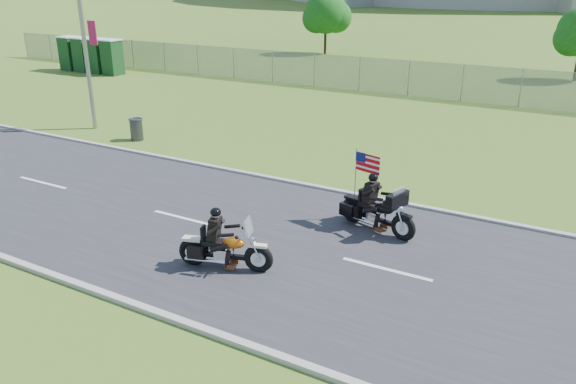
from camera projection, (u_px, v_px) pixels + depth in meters
The scene contains 13 objects.
ground at pixel (244, 235), 15.00m from camera, with size 420.00×420.00×0.00m, color #395D1D.
road at pixel (244, 234), 14.99m from camera, with size 120.00×8.00×0.04m, color #28282B.
curb_north at pixel (313, 186), 18.27m from camera, with size 120.00×0.18×0.12m, color #9E9B93.
curb_south at pixel (137, 306), 11.69m from camera, with size 120.00×0.18×0.12m, color #9E9B93.
fence at pixel (360, 74), 33.17m from camera, with size 60.00×0.03×2.00m, color gray.
porta_toilet_a at pixel (112, 58), 38.43m from camera, with size 1.10×1.10×2.30m, color #123917.
porta_toilet_b at pixel (98, 57), 39.06m from camera, with size 1.10×1.10×2.30m, color #123917.
porta_toilet_c at pixel (83, 55), 39.70m from camera, with size 1.10×1.10×2.30m, color #123917.
porta_toilet_d at pixel (70, 54), 40.34m from camera, with size 1.10×1.10×2.30m, color #123917.
tree_fence_mid at pixel (327, 14), 47.83m from camera, with size 3.96×3.69×5.30m.
motorcycle_lead at pixel (224, 250), 13.10m from camera, with size 2.26×1.01×1.56m.
motorcycle_follow at pixel (377, 212), 15.03m from camera, with size 2.36×1.07×2.00m.
trash_can at pixel (136, 130), 23.40m from camera, with size 0.52×0.52×0.90m, color #313135.
Camera 1 is at (7.66, -11.26, 6.50)m, focal length 35.00 mm.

